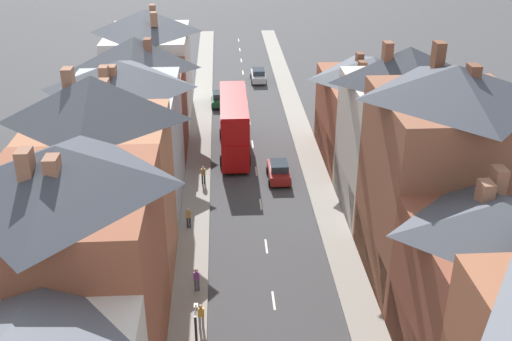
{
  "coord_description": "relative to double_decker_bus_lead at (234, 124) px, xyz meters",
  "views": [
    {
      "loc": [
        -2.78,
        -11.13,
        23.0
      ],
      "look_at": [
        -0.25,
        32.05,
        1.99
      ],
      "focal_mm": 42.0,
      "sensor_mm": 36.0,
      "label": 1
    }
  ],
  "objects": [
    {
      "name": "car_parked_right_a",
      "position": [
        3.61,
        21.63,
        -1.98
      ],
      "size": [
        1.9,
        4.28,
        1.67
      ],
      "color": "#B7BABF",
      "rests_on": "ground"
    },
    {
      "name": "car_parked_left_a",
      "position": [
        -1.29,
        13.07,
        -2.02
      ],
      "size": [
        1.9,
        3.85,
        1.59
      ],
      "color": "#144728",
      "rests_on": "ground"
    },
    {
      "name": "terrace_row_right",
      "position": [
        11.99,
        -24.42,
        2.91
      ],
      "size": [
        8.0,
        55.68,
        14.51
      ],
      "color": "brown",
      "rests_on": "ground"
    },
    {
      "name": "car_near_silver",
      "position": [
        3.61,
        -6.07,
        -1.97
      ],
      "size": [
        1.9,
        3.84,
        1.69
      ],
      "color": "maroon",
      "rests_on": "ground"
    },
    {
      "name": "double_decker_bus_lead",
      "position": [
        0.0,
        0.0,
        0.0
      ],
      "size": [
        2.74,
        10.8,
        5.3
      ],
      "color": "#B70F0F",
      "rests_on": "ground"
    },
    {
      "name": "pedestrian_mid_left",
      "position": [
        -2.49,
        -24.64,
        -1.78
      ],
      "size": [
        0.36,
        0.22,
        1.61
      ],
      "color": "gray",
      "rests_on": "pavement_left"
    },
    {
      "name": "pavement_left",
      "position": [
        -3.29,
        -2.27,
        -2.75
      ],
      "size": [
        2.2,
        104.0,
        0.14
      ],
      "primitive_type": "cube",
      "color": "gray",
      "rests_on": "ground"
    },
    {
      "name": "centre_line_dashes",
      "position": [
        1.81,
        -4.27,
        -2.81
      ],
      "size": [
        0.14,
        97.8,
        0.01
      ],
      "color": "silver",
      "rests_on": "ground"
    },
    {
      "name": "pedestrian_far_left",
      "position": [
        -3.67,
        -13.66,
        -1.78
      ],
      "size": [
        0.36,
        0.22,
        1.61
      ],
      "color": "#23232D",
      "rests_on": "pavement_left"
    },
    {
      "name": "pedestrian_far_right",
      "position": [
        -2.74,
        -6.72,
        -1.78
      ],
      "size": [
        0.36,
        0.22,
        1.61
      ],
      "color": "#23232D",
      "rests_on": "pavement_left"
    },
    {
      "name": "pavement_right",
      "position": [
        6.91,
        -2.27,
        -2.75
      ],
      "size": [
        2.2,
        104.0,
        0.14
      ],
      "primitive_type": "cube",
      "color": "gray",
      "rests_on": "ground"
    },
    {
      "name": "terrace_row_left",
      "position": [
        -8.38,
        -18.17,
        2.98
      ],
      "size": [
        8.0,
        65.79,
        13.28
      ],
      "color": "brown",
      "rests_on": "ground"
    },
    {
      "name": "pedestrian_mid_right",
      "position": [
        -2.85,
        -21.19,
        -1.78
      ],
      "size": [
        0.36,
        0.22,
        1.61
      ],
      "color": "#3D4256",
      "rests_on": "pavement_left"
    }
  ]
}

